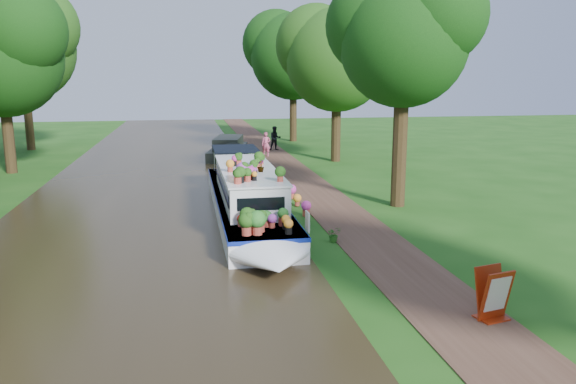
{
  "coord_description": "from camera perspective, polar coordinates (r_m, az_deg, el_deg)",
  "views": [
    {
      "loc": [
        -4.33,
        -17.5,
        5.02
      ],
      "look_at": [
        -1.11,
        0.23,
        1.3
      ],
      "focal_mm": 35.0,
      "sensor_mm": 36.0,
      "label": 1
    }
  ],
  "objects": [
    {
      "name": "ground",
      "position": [
        18.72,
        3.46,
        -3.92
      ],
      "size": [
        100.0,
        100.0,
        0.0
      ],
      "primitive_type": "plane",
      "color": "#1C4F13",
      "rests_on": "ground"
    },
    {
      "name": "canal_water",
      "position": [
        18.28,
        -15.19,
        -4.66
      ],
      "size": [
        10.0,
        100.0,
        0.02
      ],
      "primitive_type": "cube",
      "color": "black",
      "rests_on": "ground"
    },
    {
      "name": "towpath",
      "position": [
        19.03,
        6.98,
        -3.68
      ],
      "size": [
        2.2,
        100.0,
        0.03
      ],
      "primitive_type": "cube",
      "color": "#4F3325",
      "rests_on": "ground"
    },
    {
      "name": "plant_boat",
      "position": [
        19.84,
        -4.06,
        -0.49
      ],
      "size": [
        2.29,
        13.52,
        2.25
      ],
      "color": "white",
      "rests_on": "canal_water"
    },
    {
      "name": "tree_near_overhang",
      "position": [
        22.17,
        11.63,
        15.52
      ],
      "size": [
        5.52,
        5.28,
        8.99
      ],
      "color": "black",
      "rests_on": "ground"
    },
    {
      "name": "tree_near_mid",
      "position": [
        33.78,
        4.97,
        14.02
      ],
      "size": [
        6.9,
        6.6,
        9.4
      ],
      "color": "black",
      "rests_on": "ground"
    },
    {
      "name": "tree_near_far",
      "position": [
        44.42,
        0.5,
        14.28
      ],
      "size": [
        7.59,
        7.26,
        10.3
      ],
      "color": "black",
      "rests_on": "ground"
    },
    {
      "name": "tree_far_d",
      "position": [
        43.01,
        -25.46,
        13.74
      ],
      "size": [
        8.05,
        7.7,
        10.85
      ],
      "color": "black",
      "rests_on": "ground"
    },
    {
      "name": "second_boat",
      "position": [
        35.4,
        -6.07,
        4.32
      ],
      "size": [
        3.08,
        7.07,
        1.31
      ],
      "rotation": [
        0.0,
        0.0,
        -0.2
      ],
      "color": "black",
      "rests_on": "canal_water"
    },
    {
      "name": "sandwich_board",
      "position": [
        12.62,
        20.13,
        -9.93
      ],
      "size": [
        0.73,
        0.69,
        1.1
      ],
      "rotation": [
        0.0,
        0.0,
        0.22
      ],
      "color": "#9D250B",
      "rests_on": "towpath"
    },
    {
      "name": "pedestrian_pink",
      "position": [
        35.85,
        -2.25,
        4.88
      ],
      "size": [
        0.64,
        0.52,
        1.53
      ],
      "primitive_type": "imported",
      "rotation": [
        0.0,
        0.0,
        -0.31
      ],
      "color": "#C85297",
      "rests_on": "towpath"
    },
    {
      "name": "pedestrian_dark",
      "position": [
        38.75,
        -1.31,
        5.48
      ],
      "size": [
        0.83,
        0.66,
        1.64
      ],
      "primitive_type": "imported",
      "rotation": [
        0.0,
        0.0,
        0.05
      ],
      "color": "black",
      "rests_on": "towpath"
    },
    {
      "name": "verge_plant",
      "position": [
        17.42,
        4.68,
        -4.3
      ],
      "size": [
        0.52,
        0.49,
        0.48
      ],
      "primitive_type": "imported",
      "rotation": [
        0.0,
        0.0,
        0.29
      ],
      "color": "#347122",
      "rests_on": "ground"
    }
  ]
}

